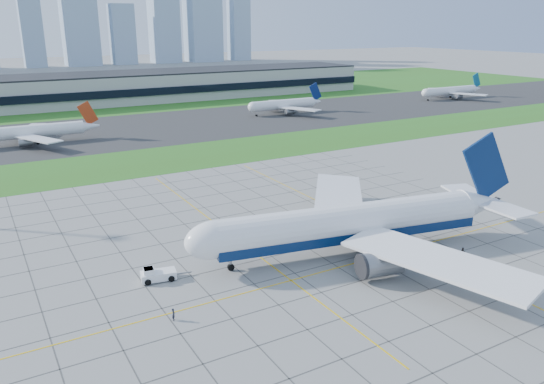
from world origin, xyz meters
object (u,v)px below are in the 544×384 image
Objects in this scene: airliner at (351,224)px; crew_far at (463,252)px; distant_jet_3 at (451,91)px; pushback_tug at (157,275)px; crew_near at (174,314)px; distant_jet_1 at (27,132)px; distant_jet_2 at (284,104)px.

airliner reaches higher than crew_far.
pushback_tug is at bearing -148.24° from distant_jet_3.
airliner is 1.50× the size of distant_jet_3.
crew_near is 140.33m from distant_jet_1.
distant_jet_3 is at bearing 48.37° from airliner.
airliner is 235.38m from distant_jet_3.
distant_jet_3 is (168.98, 156.28, 3.60)m from crew_far.
crew_near is at bearing -161.25° from crew_far.
airliner is at bearing -58.75° from crew_near.
distant_jet_3 reaches higher than crew_near.
pushback_tug reaches higher than crew_far.
distant_jet_3 reaches higher than pushback_tug.
airliner is 1.58× the size of distant_jet_2.
distant_jet_1 is 1.07× the size of distant_jet_2.
airliner is 1.47× the size of distant_jet_1.
pushback_tug is 0.20× the size of distant_jet_2.
distant_jet_2 is at bearing 94.79° from crew_far.
distant_jet_1 is at bearing 117.73° from airliner.
crew_far is 157.11m from distant_jet_1.
distant_jet_3 reaches higher than crew_far.
pushback_tug is (-35.48, 7.17, -4.75)m from airliner.
airliner reaches higher than distant_jet_1.
distant_jet_3 is at bearing 67.39° from crew_far.
distant_jet_1 is at bearing -173.97° from distant_jet_2.
pushback_tug is 55.89m from crew_far.
pushback_tug is at bearing -128.27° from distant_jet_2.
crew_far is at bearing -109.84° from distant_jet_2.
airliner is at bearing -116.89° from distant_jet_2.
distant_jet_2 is (109.50, 138.82, 3.43)m from pushback_tug.
distant_jet_1 is at bearing 103.22° from pushback_tug.
crew_far is at bearing -68.19° from distant_jet_1.
distant_jet_2 is (57.01, 158.01, 3.60)m from crew_far.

